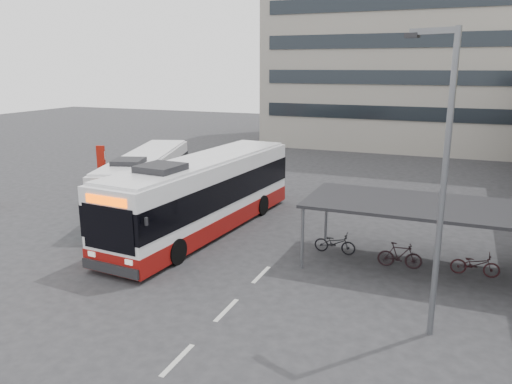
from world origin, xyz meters
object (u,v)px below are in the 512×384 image
at_px(bus_teal, 146,181).
at_px(lamp_post, 441,169).
at_px(pedestrian, 170,235).
at_px(bus_main, 204,195).

height_order(bus_teal, lamp_post, lamp_post).
xyz_separation_m(pedestrian, lamp_post, (10.33, -2.75, 4.11)).
xyz_separation_m(bus_teal, pedestrian, (4.72, -5.26, -0.74)).
relative_size(bus_main, lamp_post, 1.49).
bearing_deg(pedestrian, bus_main, 45.27).
relative_size(pedestrian, lamp_post, 0.18).
relative_size(bus_main, pedestrian, 8.52).
xyz_separation_m(bus_main, pedestrian, (0.02, -3.05, -0.98)).
distance_m(pedestrian, lamp_post, 11.45).
bearing_deg(lamp_post, bus_main, 171.93).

